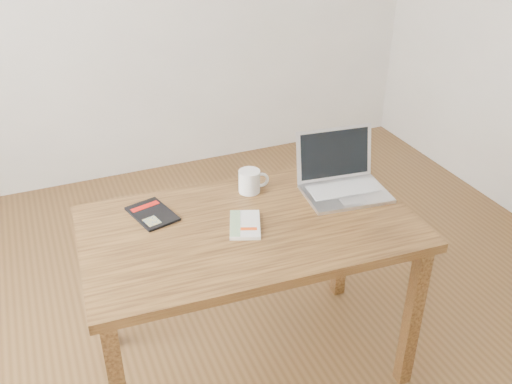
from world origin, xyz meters
name	(u,v)px	position (x,y,z in m)	size (l,w,h in m)	color
room	(238,72)	(-0.07, 0.00, 1.36)	(4.04, 4.04, 2.70)	brown
desk	(250,243)	(-0.04, -0.02, 0.66)	(1.33, 0.81, 0.75)	#56371A
white_guidebook	(245,225)	(-0.06, -0.03, 0.76)	(0.18, 0.22, 0.02)	silver
black_guidebook	(152,214)	(-0.37, 0.19, 0.76)	(0.19, 0.24, 0.01)	black
laptop	(342,179)	(0.42, 0.08, 0.80)	(0.37, 0.32, 0.24)	silver
coffee_mug	(250,181)	(0.06, 0.21, 0.80)	(0.13, 0.09, 0.10)	white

